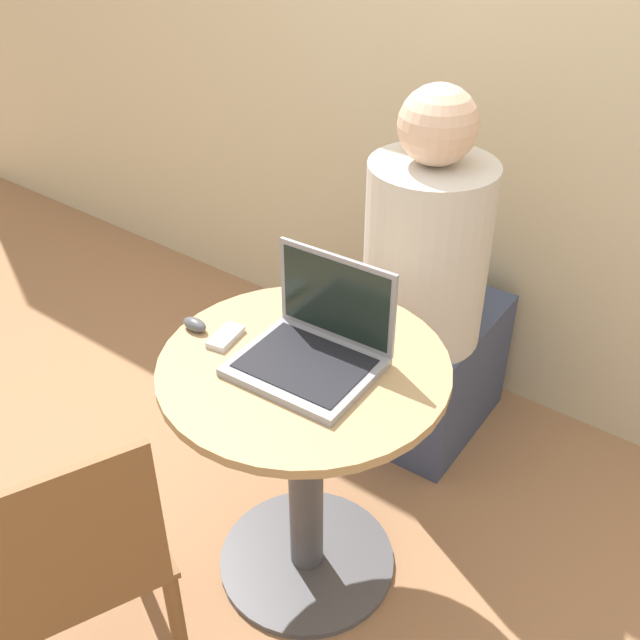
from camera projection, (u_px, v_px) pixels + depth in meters
name	position (u px, v px, depth m)	size (l,w,h in m)	color
ground_plane	(307.00, 561.00, 2.18)	(12.00, 12.00, 0.00)	#9E704C
back_wall	(534.00, 22.00, 2.16)	(7.00, 0.05, 2.60)	beige
round_table	(305.00, 443.00, 1.91)	(0.70, 0.70, 0.73)	#4C4C51
laptop	(315.00, 345.00, 1.74)	(0.33, 0.28, 0.25)	gray
cell_phone	(226.00, 337.00, 1.84)	(0.07, 0.11, 0.02)	silver
computer_mouse	(195.00, 324.00, 1.87)	(0.07, 0.04, 0.03)	#4C4C51
chair_empty	(71.00, 569.00, 1.61)	(0.52, 0.52, 0.85)	brown
person_seated	(430.00, 309.00, 2.35)	(0.37, 0.57, 1.23)	#3D4766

